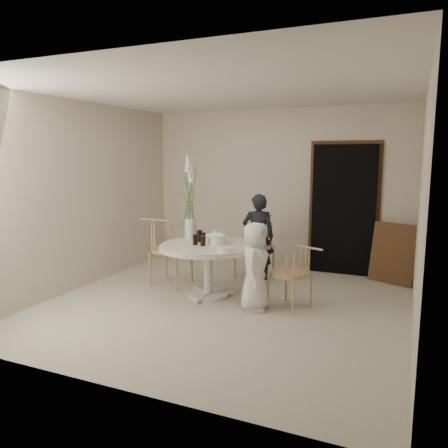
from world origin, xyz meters
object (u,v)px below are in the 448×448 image
at_px(birthday_cake, 216,239).
at_px(table, 208,252).
at_px(chair_left, 163,242).
at_px(girl, 258,237).
at_px(chair_far, 259,238).
at_px(flower_vase, 190,205).
at_px(boy, 255,266).
at_px(chair_right, 298,268).

bearing_deg(birthday_cake, table, -138.64).
relative_size(chair_left, girl, 0.73).
distance_m(chair_far, birthday_cake, 1.23).
bearing_deg(girl, flower_vase, 32.01).
relative_size(chair_left, flower_vase, 0.81).
bearing_deg(chair_far, chair_left, -128.04).
distance_m(girl, boy, 1.39).
relative_size(chair_right, girl, 0.63).
bearing_deg(table, flower_vase, 152.83).
distance_m(table, chair_right, 1.27).
distance_m(table, girl, 1.13).
bearing_deg(chair_far, birthday_cake, -87.87).
height_order(table, birthday_cake, birthday_cake).
relative_size(birthday_cake, flower_vase, 0.22).
bearing_deg(chair_left, table, -106.91).
bearing_deg(chair_right, girl, -120.69).
height_order(chair_right, chair_left, chair_left).
distance_m(chair_right, chair_left, 2.19).
height_order(chair_far, birthday_cake, chair_far).
bearing_deg(chair_right, chair_far, -123.52).
relative_size(table, girl, 0.99).
distance_m(chair_left, boy, 1.74).
xyz_separation_m(chair_left, boy, (1.66, -0.53, -0.08)).
bearing_deg(chair_left, chair_right, -98.44).
height_order(table, chair_far, chair_far).
xyz_separation_m(table, chair_right, (1.27, -0.07, -0.07)).
bearing_deg(chair_far, table, -90.79).
height_order(chair_right, birthday_cake, birthday_cake).
relative_size(chair_left, birthday_cake, 3.73).
xyz_separation_m(chair_far, chair_left, (-1.19, -0.98, 0.02)).
height_order(chair_left, girl, girl).
height_order(chair_far, boy, boy).
relative_size(girl, flower_vase, 1.10).
bearing_deg(boy, girl, 9.14).
xyz_separation_m(chair_far, girl, (0.05, -0.19, 0.05)).
bearing_deg(girl, table, 52.88).
distance_m(table, boy, 0.80).
height_order(girl, birthday_cake, girl).
distance_m(girl, flower_vase, 1.27).
bearing_deg(girl, chair_left, 13.28).
xyz_separation_m(boy, birthday_cake, (-0.68, 0.32, 0.24)).
xyz_separation_m(chair_right, flower_vase, (-1.63, 0.26, 0.69)).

